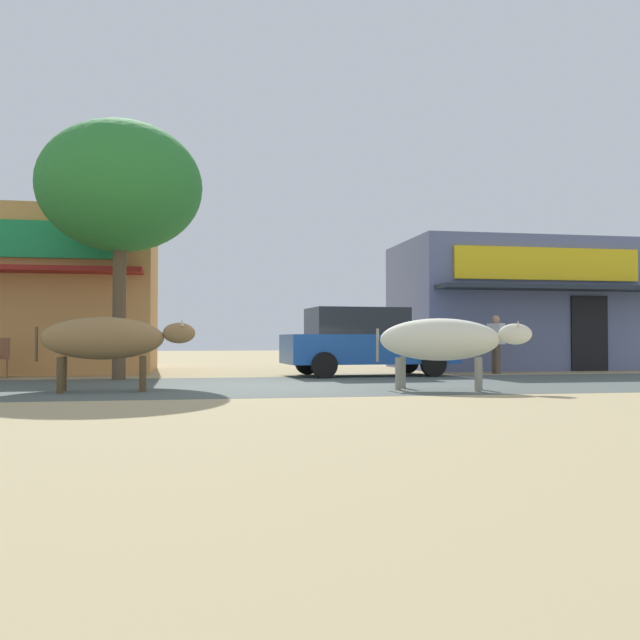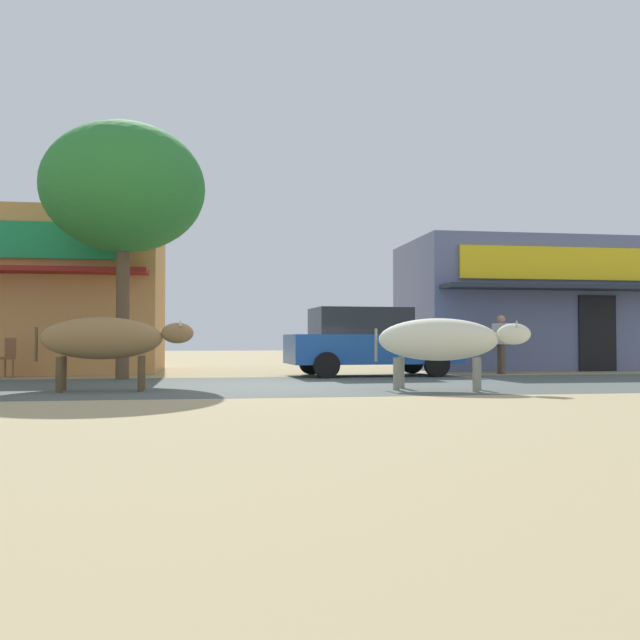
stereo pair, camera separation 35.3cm
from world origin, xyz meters
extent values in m
plane|color=tan|center=(0.00, 0.00, 0.00)|extent=(80.00, 80.00, 0.00)
cube|color=#49514C|center=(0.00, 0.00, 0.00)|extent=(72.00, 5.74, 0.00)
cube|color=tan|center=(-6.53, 6.60, 2.12)|extent=(7.94, 4.22, 4.24)
cube|color=slate|center=(8.13, 6.60, 1.90)|extent=(6.83, 4.22, 3.81)
cube|color=yellow|center=(8.13, 4.43, 2.97)|extent=(5.47, 0.10, 0.90)
cube|color=#262D38|center=(8.13, 4.04, 2.28)|extent=(6.56, 0.90, 0.12)
cube|color=black|center=(9.39, 4.46, 1.05)|extent=(1.10, 0.06, 2.10)
cylinder|color=brown|center=(-3.13, 2.58, 1.55)|extent=(0.29, 0.29, 3.10)
ellipsoid|color=#2B7930|center=(-3.13, 2.58, 4.27)|extent=(3.60, 3.60, 2.88)
cube|color=#184898|center=(2.68, 3.14, 0.65)|extent=(4.17, 1.98, 0.70)
cube|color=#1E2328|center=(2.37, 3.13, 1.32)|extent=(2.33, 1.74, 0.64)
cylinder|color=black|center=(3.96, 4.09, 0.30)|extent=(0.61, 0.21, 0.60)
cylinder|color=black|center=(4.05, 2.34, 0.30)|extent=(0.61, 0.21, 0.60)
cylinder|color=black|center=(1.31, 3.95, 0.30)|extent=(0.61, 0.21, 0.60)
cylinder|color=black|center=(1.40, 2.19, 0.30)|extent=(0.61, 0.21, 0.60)
ellipsoid|color=olive|center=(-3.05, -1.05, 0.91)|extent=(2.06, 0.74, 0.73)
ellipsoid|color=olive|center=(-1.79, -0.99, 1.00)|extent=(0.57, 0.30, 0.36)
cone|color=beige|center=(-1.74, -0.89, 1.18)|extent=(0.06, 0.06, 0.12)
cone|color=beige|center=(-1.74, -1.09, 1.18)|extent=(0.06, 0.06, 0.12)
cylinder|color=brown|center=(-2.40, -0.79, 0.30)|extent=(0.11, 0.11, 0.60)
cylinder|color=brown|center=(-2.38, -1.25, 0.30)|extent=(0.11, 0.11, 0.60)
cylinder|color=brown|center=(-3.72, -0.84, 0.30)|extent=(0.11, 0.11, 0.60)
cylinder|color=brown|center=(-3.70, -1.30, 0.30)|extent=(0.11, 0.11, 0.60)
cylinder|color=brown|center=(-4.12, -1.09, 0.81)|extent=(0.05, 0.05, 0.58)
ellipsoid|color=beige|center=(2.71, -1.68, 0.89)|extent=(2.19, 1.56, 0.74)
ellipsoid|color=beige|center=(3.87, -2.26, 0.98)|extent=(0.63, 0.50, 0.36)
cone|color=beige|center=(3.96, -2.19, 1.16)|extent=(0.06, 0.06, 0.12)
cone|color=beige|center=(3.87, -2.37, 1.16)|extent=(0.06, 0.06, 0.12)
cylinder|color=gray|center=(3.43, -1.77, 0.28)|extent=(0.11, 0.11, 0.57)
cylinder|color=gray|center=(3.21, -2.20, 0.28)|extent=(0.11, 0.11, 0.57)
cylinder|color=gray|center=(2.21, -1.16, 0.28)|extent=(0.11, 0.11, 0.57)
cylinder|color=gray|center=(1.99, -1.60, 0.28)|extent=(0.11, 0.11, 0.57)
cylinder|color=gray|center=(1.73, -1.19, 0.79)|extent=(0.05, 0.05, 0.60)
cylinder|color=brown|center=(6.13, 3.53, 0.38)|extent=(0.14, 0.14, 0.76)
cylinder|color=brown|center=(6.13, 3.35, 0.38)|extent=(0.14, 0.14, 0.76)
cube|color=silver|center=(6.13, 3.44, 1.03)|extent=(0.40, 0.47, 0.54)
sphere|color=tan|center=(6.13, 3.44, 1.40)|extent=(0.21, 0.21, 0.21)
cylinder|color=silver|center=(6.13, 3.70, 1.05)|extent=(0.09, 0.09, 0.48)
cylinder|color=silver|center=(6.13, 3.18, 1.05)|extent=(0.09, 0.09, 0.48)
cube|color=brown|center=(-5.80, 3.78, 0.70)|extent=(0.33, 0.35, 0.44)
cylinder|color=brown|center=(-5.70, 3.63, 0.21)|extent=(0.04, 0.04, 0.43)
camera|label=1|loc=(-1.63, -13.50, 0.90)|focal=39.61mm
camera|label=2|loc=(-1.28, -13.56, 0.90)|focal=39.61mm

